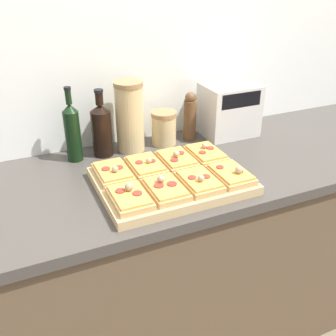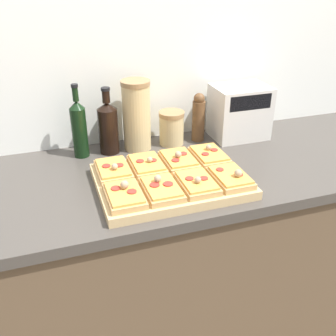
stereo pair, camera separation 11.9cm
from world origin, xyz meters
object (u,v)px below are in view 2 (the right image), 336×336
Objects in this scene: grain_jar_short at (171,128)px; pepper_mill at (198,118)px; olive_oil_bottle at (79,128)px; wine_bottle at (108,127)px; grain_jar_tall at (137,115)px; toaster_oven at (239,112)px; cutting_board at (171,181)px.

pepper_mill reaches higher than grain_jar_short.
olive_oil_bottle is 1.09× the size of wine_bottle.
grain_jar_tall is at bearing 180.00° from grain_jar_short.
pepper_mill is 0.82× the size of toaster_oven.
grain_jar_tall is at bearing 177.93° from toaster_oven.
cutting_board is 1.88× the size of wine_bottle.
grain_jar_tall is (-0.03, 0.33, 0.13)m from cutting_board.
grain_jar_short is at bearing 180.00° from pepper_mill.
grain_jar_tall reaches higher than wine_bottle.
pepper_mill reaches higher than cutting_board.
grain_jar_short is at bearing 176.93° from toaster_oven.
cutting_board is at bearing -84.28° from grain_jar_tall.
olive_oil_bottle is at bearing 178.63° from toaster_oven.
wine_bottle is 0.12m from grain_jar_tall.
wine_bottle is at bearing -0.00° from olive_oil_bottle.
grain_jar_tall is (0.12, 0.00, 0.03)m from wine_bottle.
olive_oil_bottle is 1.13× the size of toaster_oven.
grain_jar_tall is at bearing 180.00° from pepper_mill.
grain_jar_short reaches higher than cutting_board.
olive_oil_bottle is 2.05× the size of grain_jar_short.
grain_jar_tall reaches higher than toaster_oven.
cutting_board is at bearing -143.12° from toaster_oven.
grain_jar_tall is (0.23, -0.00, 0.02)m from olive_oil_bottle.
toaster_oven is at bearing -5.07° from pepper_mill.
olive_oil_bottle is 0.38m from grain_jar_short.
grain_jar_short is 0.68× the size of pepper_mill.
olive_oil_bottle is at bearing 180.00° from grain_jar_short.
olive_oil_bottle reaches higher than wine_bottle.
olive_oil_bottle is 0.11m from wine_bottle.
toaster_oven is at bearing -1.37° from olive_oil_bottle.
wine_bottle is (-0.15, 0.33, 0.09)m from cutting_board.
cutting_board is 0.36m from grain_jar_short.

